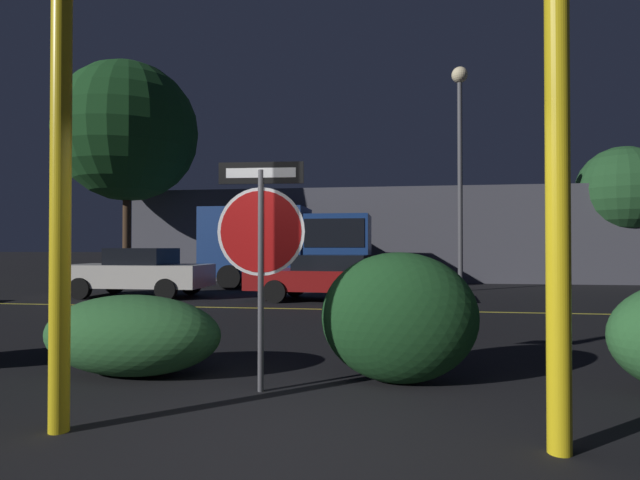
# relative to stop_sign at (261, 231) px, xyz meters

# --- Properties ---
(ground_plane) EXTENTS (260.00, 260.00, 0.00)m
(ground_plane) POSITION_rel_stop_sign_xyz_m (0.57, -1.36, -1.62)
(ground_plane) COLOR black
(road_center_stripe) EXTENTS (36.09, 0.12, 0.01)m
(road_center_stripe) POSITION_rel_stop_sign_xyz_m (0.57, 6.66, -1.61)
(road_center_stripe) COLOR gold
(road_center_stripe) RESTS_ON ground_plane
(stop_sign) EXTENTS (0.90, 0.07, 2.32)m
(stop_sign) POSITION_rel_stop_sign_xyz_m (0.00, 0.00, 0.00)
(stop_sign) COLOR #4C4C51
(stop_sign) RESTS_ON ground_plane
(yellow_pole_left) EXTENTS (0.16, 0.16, 3.54)m
(yellow_pole_left) POSITION_rel_stop_sign_xyz_m (-1.30, -1.29, 0.15)
(yellow_pole_left) COLOR yellow
(yellow_pole_left) RESTS_ON ground_plane
(yellow_pole_right) EXTENTS (0.17, 0.17, 3.42)m
(yellow_pole_right) POSITION_rel_stop_sign_xyz_m (2.48, -1.17, 0.09)
(yellow_pole_right) COLOR yellow
(yellow_pole_right) RESTS_ON ground_plane
(hedge_bush_1) EXTENTS (2.07, 1.10, 0.91)m
(hedge_bush_1) POSITION_rel_stop_sign_xyz_m (-1.61, 0.42, -1.16)
(hedge_bush_1) COLOR #2D6633
(hedge_bush_1) RESTS_ON ground_plane
(hedge_bush_2) EXTENTS (1.68, 0.97, 1.40)m
(hedge_bush_2) POSITION_rel_stop_sign_xyz_m (1.39, 0.51, -0.92)
(hedge_bush_2) COLOR #19421E
(hedge_bush_2) RESTS_ON ground_plane
(passing_car_1) EXTENTS (4.16, 1.96, 1.42)m
(passing_car_1) POSITION_rel_stop_sign_xyz_m (-5.98, 8.81, -0.90)
(passing_car_1) COLOR silver
(passing_car_1) RESTS_ON ground_plane
(passing_car_2) EXTENTS (5.04, 2.38, 1.25)m
(passing_car_2) POSITION_rel_stop_sign_xyz_m (-0.12, 8.55, -0.97)
(passing_car_2) COLOR maroon
(passing_car_2) RESTS_ON ground_plane
(delivery_truck) EXTENTS (5.98, 2.49, 2.87)m
(delivery_truck) POSITION_rel_stop_sign_xyz_m (-2.27, 12.67, -0.02)
(delivery_truck) COLOR navy
(delivery_truck) RESTS_ON ground_plane
(street_lamp) EXTENTS (0.53, 0.53, 7.45)m
(street_lamp) POSITION_rel_stop_sign_xyz_m (3.61, 12.06, 3.57)
(street_lamp) COLOR #4C4C51
(street_lamp) RESTS_ON ground_plane
(tree_0) EXTENTS (5.48, 5.48, 8.75)m
(tree_0) POSITION_rel_stop_sign_xyz_m (-8.98, 13.47, 4.39)
(tree_0) COLOR #422D1E
(tree_0) RESTS_ON ground_plane
(tree_1) EXTENTS (3.44, 3.44, 5.45)m
(tree_1) POSITION_rel_stop_sign_xyz_m (10.46, 16.33, 2.09)
(tree_1) COLOR #422D1E
(tree_1) RESTS_ON ground_plane
(building_backdrop) EXTENTS (22.66, 4.39, 3.93)m
(building_backdrop) POSITION_rel_stop_sign_xyz_m (1.39, 17.79, 0.35)
(building_backdrop) COLOR #4C4C56
(building_backdrop) RESTS_ON ground_plane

